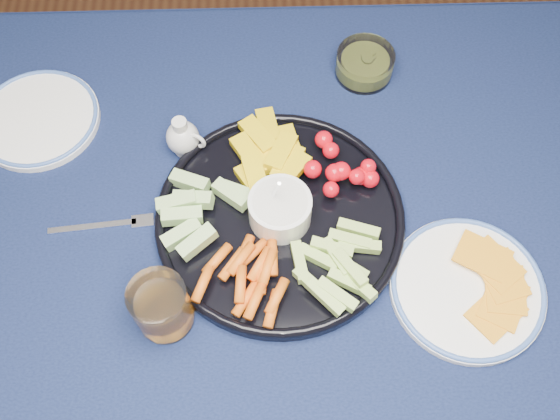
{
  "coord_description": "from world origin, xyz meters",
  "views": [
    {
      "loc": [
        0.02,
        -0.42,
        1.66
      ],
      "look_at": [
        0.04,
        0.05,
        0.79
      ],
      "focal_mm": 40.0,
      "sensor_mm": 36.0,
      "label": 1
    }
  ],
  "objects_px": {
    "creamer_pitcher": "(183,138)",
    "cheese_plate": "(468,287)",
    "juice_tumbler": "(162,308)",
    "side_plate_extra": "(38,119)",
    "pickle_bowl": "(365,65)",
    "crudite_platter": "(278,216)",
    "dining_table": "(260,270)"
  },
  "relations": [
    {
      "from": "creamer_pitcher",
      "to": "cheese_plate",
      "type": "xyz_separation_m",
      "value": [
        0.45,
        -0.28,
        -0.02
      ]
    },
    {
      "from": "dining_table",
      "to": "side_plate_extra",
      "type": "relative_size",
      "value": 7.68
    },
    {
      "from": "pickle_bowl",
      "to": "crudite_platter",
      "type": "bearing_deg",
      "value": -118.39
    },
    {
      "from": "crudite_platter",
      "to": "juice_tumbler",
      "type": "height_order",
      "value": "crudite_platter"
    },
    {
      "from": "juice_tumbler",
      "to": "side_plate_extra",
      "type": "distance_m",
      "value": 0.45
    },
    {
      "from": "creamer_pitcher",
      "to": "pickle_bowl",
      "type": "distance_m",
      "value": 0.36
    },
    {
      "from": "crudite_platter",
      "to": "pickle_bowl",
      "type": "bearing_deg",
      "value": 61.61
    },
    {
      "from": "cheese_plate",
      "to": "side_plate_extra",
      "type": "height_order",
      "value": "cheese_plate"
    },
    {
      "from": "crudite_platter",
      "to": "juice_tumbler",
      "type": "distance_m",
      "value": 0.23
    },
    {
      "from": "dining_table",
      "to": "pickle_bowl",
      "type": "height_order",
      "value": "pickle_bowl"
    },
    {
      "from": "crudite_platter",
      "to": "juice_tumbler",
      "type": "relative_size",
      "value": 4.0
    },
    {
      "from": "creamer_pitcher",
      "to": "side_plate_extra",
      "type": "height_order",
      "value": "creamer_pitcher"
    },
    {
      "from": "dining_table",
      "to": "crudite_platter",
      "type": "xyz_separation_m",
      "value": [
        0.03,
        0.05,
        0.11
      ]
    },
    {
      "from": "juice_tumbler",
      "to": "side_plate_extra",
      "type": "xyz_separation_m",
      "value": [
        -0.25,
        0.37,
        -0.03
      ]
    },
    {
      "from": "crudite_platter",
      "to": "side_plate_extra",
      "type": "xyz_separation_m",
      "value": [
        -0.42,
        0.22,
        -0.01
      ]
    },
    {
      "from": "pickle_bowl",
      "to": "cheese_plate",
      "type": "bearing_deg",
      "value": -74.67
    },
    {
      "from": "dining_table",
      "to": "side_plate_extra",
      "type": "bearing_deg",
      "value": 146.17
    },
    {
      "from": "dining_table",
      "to": "cheese_plate",
      "type": "height_order",
      "value": "cheese_plate"
    },
    {
      "from": "cheese_plate",
      "to": "side_plate_extra",
      "type": "distance_m",
      "value": 0.79
    },
    {
      "from": "dining_table",
      "to": "juice_tumbler",
      "type": "xyz_separation_m",
      "value": [
        -0.14,
        -0.11,
        0.13
      ]
    },
    {
      "from": "juice_tumbler",
      "to": "creamer_pitcher",
      "type": "bearing_deg",
      "value": 87.12
    },
    {
      "from": "crudite_platter",
      "to": "cheese_plate",
      "type": "xyz_separation_m",
      "value": [
        0.29,
        -0.13,
        -0.01
      ]
    },
    {
      "from": "dining_table",
      "to": "creamer_pitcher",
      "type": "xyz_separation_m",
      "value": [
        -0.13,
        0.2,
        0.12
      ]
    },
    {
      "from": "dining_table",
      "to": "juice_tumbler",
      "type": "height_order",
      "value": "juice_tumbler"
    },
    {
      "from": "crudite_platter",
      "to": "juice_tumbler",
      "type": "xyz_separation_m",
      "value": [
        -0.17,
        -0.16,
        0.02
      ]
    },
    {
      "from": "crudite_platter",
      "to": "side_plate_extra",
      "type": "relative_size",
      "value": 1.86
    },
    {
      "from": "pickle_bowl",
      "to": "side_plate_extra",
      "type": "bearing_deg",
      "value": -170.79
    },
    {
      "from": "crudite_platter",
      "to": "cheese_plate",
      "type": "bearing_deg",
      "value": -23.65
    },
    {
      "from": "crudite_platter",
      "to": "side_plate_extra",
      "type": "distance_m",
      "value": 0.47
    },
    {
      "from": "crudite_platter",
      "to": "pickle_bowl",
      "type": "relative_size",
      "value": 3.78
    },
    {
      "from": "cheese_plate",
      "to": "creamer_pitcher",
      "type": "bearing_deg",
      "value": 148.3
    },
    {
      "from": "dining_table",
      "to": "creamer_pitcher",
      "type": "bearing_deg",
      "value": 122.71
    }
  ]
}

